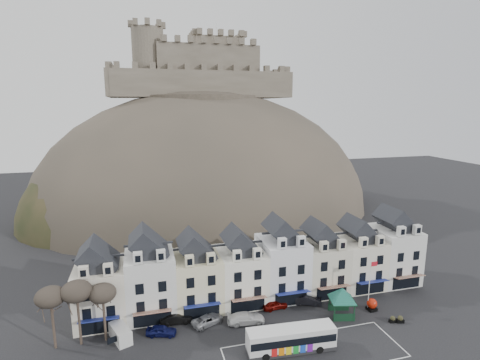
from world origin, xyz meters
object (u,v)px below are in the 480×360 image
(car_charcoal, at_px, (307,300))
(car_silver, at_px, (208,320))
(bus, at_px, (291,338))
(flagpole, at_px, (370,282))
(bus_shelter, at_px, (342,294))
(car_black, at_px, (176,318))
(car_maroon, at_px, (275,305))
(white_van, at_px, (120,333))
(car_white, at_px, (246,318))
(red_buoy, at_px, (372,304))
(car_navy, at_px, (161,331))

(car_charcoal, bearing_deg, car_silver, 116.32)
(bus, height_order, flagpole, flagpole)
(bus, distance_m, bus_shelter, 11.55)
(car_black, xyz_separation_m, car_maroon, (14.60, 0.00, -0.07))
(car_charcoal, bearing_deg, bus, 166.88)
(white_van, relative_size, car_silver, 0.97)
(car_white, bearing_deg, car_maroon, -59.62)
(car_black, bearing_deg, red_buoy, -95.74)
(flagpole, xyz_separation_m, car_navy, (-30.09, 1.69, -3.81))
(red_buoy, distance_m, car_black, 28.66)
(flagpole, bearing_deg, car_silver, 173.63)
(red_buoy, relative_size, car_white, 0.35)
(bus_shelter, distance_m, red_buoy, 5.68)
(white_van, bearing_deg, car_black, -7.35)
(white_van, distance_m, car_charcoal, 27.23)
(car_black, bearing_deg, car_white, -102.29)
(bus_shelter, xyz_separation_m, white_van, (-30.58, 2.37, -2.45))
(car_black, distance_m, car_white, 9.73)
(car_navy, bearing_deg, red_buoy, -77.27)
(flagpole, bearing_deg, bus_shelter, -175.98)
(red_buoy, distance_m, car_charcoal, 9.51)
(bus_shelter, bearing_deg, car_maroon, 167.15)
(car_silver, xyz_separation_m, car_white, (5.20, -1.16, 0.13))
(bus_shelter, height_order, flagpole, flagpole)
(bus_shelter, height_order, car_navy, bus_shelter)
(flagpole, bearing_deg, white_van, 176.69)
(car_navy, xyz_separation_m, car_charcoal, (22.00, 2.29, 0.05))
(car_silver, bearing_deg, car_maroon, -106.47)
(car_black, bearing_deg, bus_shelter, -97.91)
(car_maroon, bearing_deg, car_charcoal, -95.71)
(flagpole, height_order, car_navy, flagpole)
(white_van, bearing_deg, bus_shelter, -26.57)
(bus, height_order, car_maroon, bus)
(car_black, height_order, car_maroon, car_black)
(bus_shelter, relative_size, red_buoy, 3.60)
(car_navy, distance_m, car_maroon, 16.96)
(car_navy, height_order, car_maroon, car_navy)
(car_charcoal, bearing_deg, bus_shelter, -120.18)
(bus, distance_m, car_silver, 12.28)
(bus, bearing_deg, car_silver, 140.50)
(car_white, bearing_deg, red_buoy, -90.29)
(car_navy, bearing_deg, flagpole, -76.98)
(bus_shelter, bearing_deg, white_van, -170.71)
(red_buoy, xyz_separation_m, flagpole, (-0.46, 0.18, 3.54))
(flagpole, relative_size, car_charcoal, 1.77)
(bus_shelter, relative_size, car_maroon, 1.72)
(white_van, xyz_separation_m, car_maroon, (21.96, 1.94, -0.27))
(car_white, distance_m, car_charcoal, 10.70)
(car_charcoal, bearing_deg, car_white, 124.93)
(car_silver, distance_m, car_maroon, 10.49)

